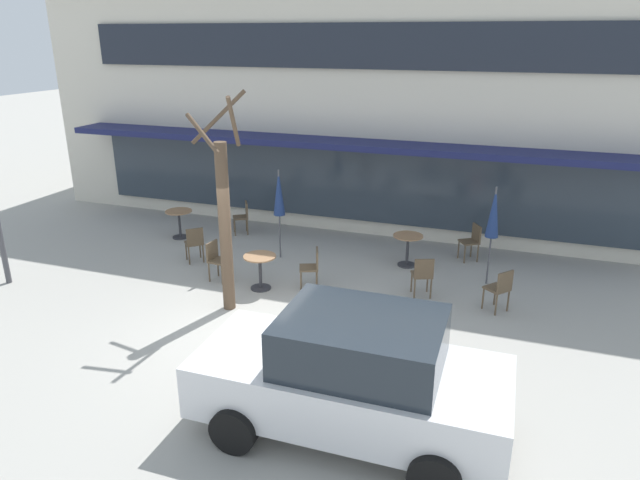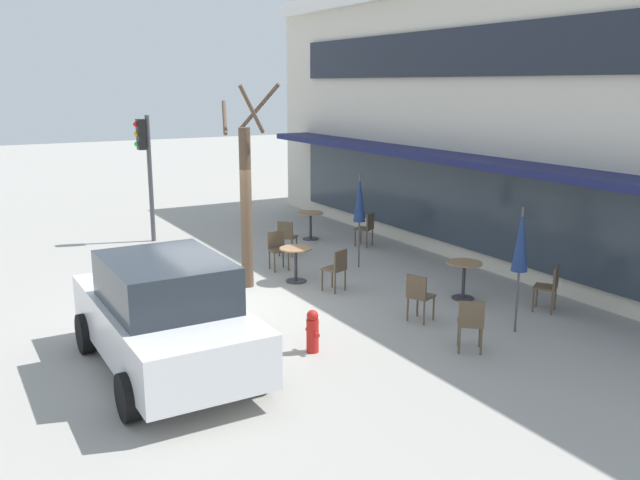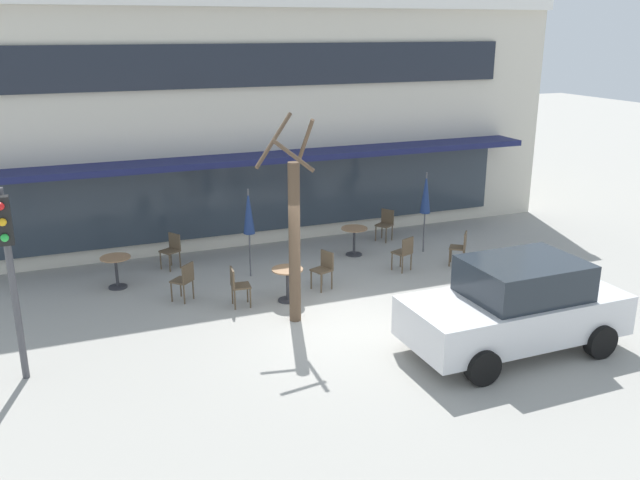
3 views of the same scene
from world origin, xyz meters
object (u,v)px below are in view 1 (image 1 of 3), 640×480
Objects in this scene: fire_hydrant at (415,337)px; cafe_table_streetside at (260,266)px; cafe_chair_0 at (216,258)px; cafe_chair_3 at (194,242)px; street_tree at (224,219)px; cafe_table_by_tree at (179,219)px; cafe_chair_1 at (243,215)px; cafe_chair_5 at (500,287)px; cafe_chair_6 at (472,239)px; cafe_chair_2 at (312,265)px; patio_umbrella_green_folded at (494,213)px; cafe_chair_4 at (423,274)px; cafe_table_near_wall at (408,245)px; parked_sedan at (352,375)px; patio_umbrella_cream_folded at (279,193)px.

cafe_table_streetside is at bearing 156.35° from fire_hydrant.
cafe_chair_0 and cafe_chair_3 have the same top height.
street_tree is (0.91, -1.14, 1.35)m from cafe_chair_0.
cafe_chair_1 is (1.45, 0.89, 0.01)m from cafe_table_by_tree.
cafe_table_streetside is at bearing -57.61° from cafe_chair_1.
cafe_chair_5 and cafe_chair_6 have the same top height.
cafe_table_streetside and cafe_table_by_tree have the same top height.
fire_hydrant is at bearing -19.69° from cafe_chair_0.
cafe_chair_0 is 2.18m from cafe_chair_2.
patio_umbrella_green_folded is 2.47× the size of cafe_chair_4.
cafe_chair_6 is 4.85m from fire_hydrant.
cafe_table_near_wall is at bearing 41.01° from cafe_table_streetside.
parked_sedan reaches higher than cafe_table_streetside.
street_tree reaches higher than cafe_table_near_wall.
cafe_table_near_wall and cafe_table_by_tree have the same top height.
cafe_chair_6 is at bearing 44.74° from street_tree.
cafe_chair_0 is at bearing -149.56° from cafe_table_near_wall.
cafe_table_near_wall is 5.07m from cafe_chair_3.
patio_umbrella_cream_folded is 2.47× the size of cafe_chair_1.
cafe_chair_6 is at bearing 73.05° from cafe_chair_4.
cafe_chair_5 is at bearing -76.70° from patio_umbrella_green_folded.
street_tree is (3.24, -3.29, 1.36)m from cafe_table_by_tree.
cafe_chair_5 is at bearing -11.30° from cafe_table_by_tree.
cafe_chair_4 is 0.21× the size of street_tree.
cafe_table_streetside is 5.09m from patio_umbrella_green_folded.
patio_umbrella_green_folded reaches higher than fire_hydrant.
cafe_chair_3 is 1.26× the size of fire_hydrant.
cafe_chair_2 is at bearing 142.39° from fire_hydrant.
patio_umbrella_green_folded is 0.52× the size of parked_sedan.
cafe_chair_1 is at bearing 113.17° from street_tree.
patio_umbrella_cream_folded reaches higher than parked_sedan.
cafe_table_streetside is at bearing 129.72° from parked_sedan.
patio_umbrella_cream_folded reaches higher than cafe_table_by_tree.
cafe_table_near_wall is at bearing 166.34° from patio_umbrella_green_folded.
cafe_chair_6 is at bearing 84.45° from fire_hydrant.
patio_umbrella_green_folded is at bearing 103.30° from cafe_chair_5.
patio_umbrella_cream_folded reaches higher than cafe_table_streetside.
cafe_chair_2 is 1.26× the size of fire_hydrant.
cafe_chair_6 is (6.23, 2.38, 0.00)m from cafe_chair_3.
cafe_table_streetside reaches higher than fire_hydrant.
cafe_table_streetside is 0.35× the size of patio_umbrella_green_folded.
cafe_chair_2 is 3.86m from cafe_chair_5.
cafe_chair_5 is at bearing -73.38° from cafe_chair_6.
patio_umbrella_green_folded is (1.87, -0.45, 1.11)m from cafe_table_near_wall.
patio_umbrella_cream_folded is at bearing 163.62° from cafe_chair_4.
cafe_table_near_wall is 0.85× the size of cafe_chair_2.
cafe_chair_0 is at bearing -73.90° from cafe_chair_1.
patio_umbrella_green_folded reaches higher than cafe_chair_1.
cafe_chair_0 is 0.21× the size of parked_sedan.
cafe_table_near_wall and cafe_table_streetside have the same top height.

